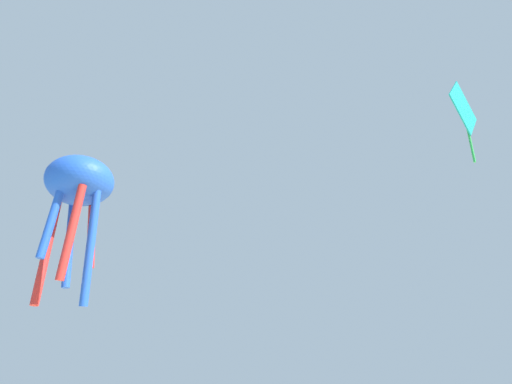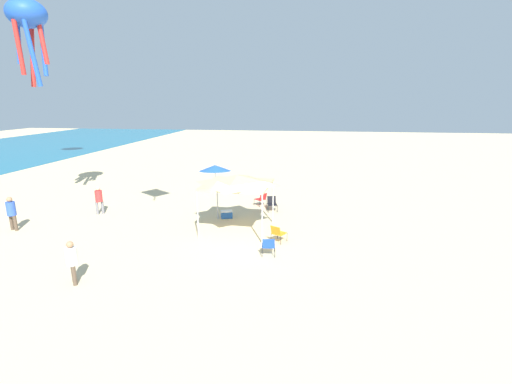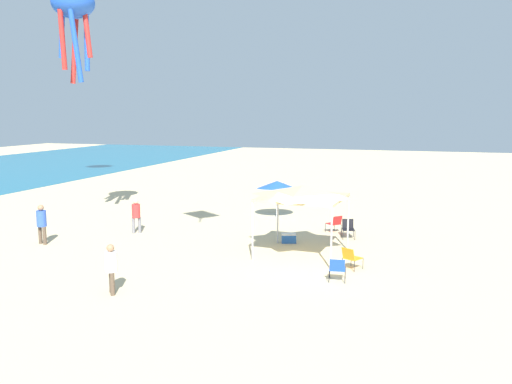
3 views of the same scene
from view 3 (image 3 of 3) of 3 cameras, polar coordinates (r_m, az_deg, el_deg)
The scene contains 12 objects.
ground at distance 19.54m, azimuth 5.27°, elevation -7.99°, with size 120.00×120.00×0.10m, color beige.
canopy_tent at distance 20.23m, azimuth 5.09°, elevation -0.05°, with size 3.15×3.28×2.76m.
beach_umbrella at distance 27.62m, azimuth 2.32°, elevation 0.79°, with size 2.17×2.15×2.05m.
folding_chair_near_cooler at distance 23.69m, azimuth 10.01°, elevation -3.81°, with size 0.73×0.66×0.82m.
folding_chair_facing_ocean at distance 24.58m, azimuth 8.59°, elevation -3.32°, with size 0.80×0.81×0.82m.
folding_chair_left_of_tent at distance 19.00m, azimuth 10.30°, elevation -6.94°, with size 0.80×0.75×0.82m.
folding_chair_right_of_tent at distance 17.61m, azimuth 8.85°, elevation -8.17°, with size 0.68×0.60×0.82m.
cooler_box at distance 22.55m, azimuth 3.59°, elevation -5.04°, with size 0.58×0.72×0.40m.
person_by_tent at distance 23.89m, azimuth -22.32°, elevation -2.95°, with size 0.40×0.44×1.70m.
person_near_umbrella at distance 16.76m, azimuth -15.50°, elevation -7.65°, with size 0.37×0.37×1.57m.
person_beachcomber at distance 24.76m, azimuth -12.93°, elevation -2.26°, with size 0.38×0.38×1.60m.
kite_octopus_blue at distance 27.01m, azimuth -19.28°, elevation 18.40°, with size 1.97×1.97×4.38m.
Camera 3 is at (-18.31, -3.91, 5.56)m, focal length 36.73 mm.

